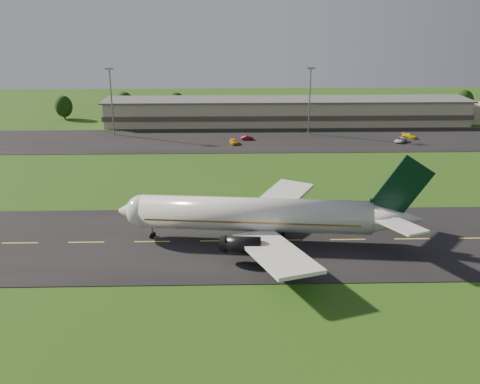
{
  "coord_description": "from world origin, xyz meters",
  "views": [
    {
      "loc": [
        -20.35,
        -82.19,
        37.22
      ],
      "look_at": [
        -18.05,
        8.0,
        6.0
      ],
      "focal_mm": 40.0,
      "sensor_mm": 36.0,
      "label": 1
    }
  ],
  "objects_px": {
    "light_mast_west": "(111,94)",
    "service_vehicle_d": "(410,136)",
    "service_vehicle_a": "(234,141)",
    "terminal": "(306,112)",
    "service_vehicle_c": "(401,140)",
    "airliner": "(260,215)",
    "light_mast_centre": "(310,93)",
    "service_vehicle_b": "(247,138)"
  },
  "relations": [
    {
      "from": "light_mast_west",
      "to": "service_vehicle_d",
      "type": "relative_size",
      "value": 4.44
    },
    {
      "from": "airliner",
      "to": "service_vehicle_a",
      "type": "bearing_deg",
      "value": 99.06
    },
    {
      "from": "service_vehicle_a",
      "to": "service_vehicle_b",
      "type": "bearing_deg",
      "value": 38.71
    },
    {
      "from": "service_vehicle_b",
      "to": "airliner",
      "type": "bearing_deg",
      "value": 176.18
    },
    {
      "from": "terminal",
      "to": "service_vehicle_a",
      "type": "relative_size",
      "value": 32.71
    },
    {
      "from": "light_mast_centre",
      "to": "service_vehicle_b",
      "type": "xyz_separation_m",
      "value": [
        -19.24,
        -7.75,
        -12.05
      ]
    },
    {
      "from": "light_mast_west",
      "to": "service_vehicle_a",
      "type": "bearing_deg",
      "value": -19.03
    },
    {
      "from": "light_mast_west",
      "to": "service_vehicle_c",
      "type": "xyz_separation_m",
      "value": [
        85.22,
        -11.81,
        -11.96
      ]
    },
    {
      "from": "airliner",
      "to": "service_vehicle_c",
      "type": "distance_m",
      "value": 81.93
    },
    {
      "from": "airliner",
      "to": "light_mast_centre",
      "type": "relative_size",
      "value": 2.52
    },
    {
      "from": "light_mast_centre",
      "to": "service_vehicle_b",
      "type": "relative_size",
      "value": 5.69
    },
    {
      "from": "light_mast_centre",
      "to": "service_vehicle_a",
      "type": "bearing_deg",
      "value": -151.6
    },
    {
      "from": "airliner",
      "to": "light_mast_west",
      "type": "relative_size",
      "value": 2.52
    },
    {
      "from": "airliner",
      "to": "service_vehicle_d",
      "type": "xyz_separation_m",
      "value": [
        49.46,
        73.44,
        -3.9
      ]
    },
    {
      "from": "airliner",
      "to": "light_mast_centre",
      "type": "xyz_separation_m",
      "value": [
        19.9,
        80.09,
        8.08
      ]
    },
    {
      "from": "service_vehicle_b",
      "to": "service_vehicle_c",
      "type": "relative_size",
      "value": 0.73
    },
    {
      "from": "service_vehicle_b",
      "to": "service_vehicle_c",
      "type": "xyz_separation_m",
      "value": [
        44.46,
        -4.07,
        0.09
      ]
    },
    {
      "from": "airliner",
      "to": "light_mast_centre",
      "type": "bearing_deg",
      "value": 82.16
    },
    {
      "from": "service_vehicle_c",
      "to": "service_vehicle_d",
      "type": "xyz_separation_m",
      "value": [
        4.35,
        5.16,
        -0.01
      ]
    },
    {
      "from": "light_mast_west",
      "to": "service_vehicle_b",
      "type": "relative_size",
      "value": 5.69
    },
    {
      "from": "service_vehicle_a",
      "to": "service_vehicle_c",
      "type": "bearing_deg",
      "value": -10.13
    },
    {
      "from": "light_mast_west",
      "to": "service_vehicle_a",
      "type": "xyz_separation_m",
      "value": [
        36.63,
        -12.63,
        -11.88
      ]
    },
    {
      "from": "service_vehicle_d",
      "to": "light_mast_west",
      "type": "bearing_deg",
      "value": 132.35
    },
    {
      "from": "airliner",
      "to": "light_mast_centre",
      "type": "height_order",
      "value": "light_mast_centre"
    },
    {
      "from": "terminal",
      "to": "light_mast_west",
      "type": "distance_m",
      "value": 64.1
    },
    {
      "from": "service_vehicle_a",
      "to": "airliner",
      "type": "bearing_deg",
      "value": -98.16
    },
    {
      "from": "service_vehicle_b",
      "to": "service_vehicle_a",
      "type": "bearing_deg",
      "value": 136.51
    },
    {
      "from": "light_mast_centre",
      "to": "service_vehicle_c",
      "type": "relative_size",
      "value": 4.17
    },
    {
      "from": "terminal",
      "to": "service_vehicle_d",
      "type": "xyz_separation_m",
      "value": [
        28.16,
        -22.83,
        -3.23
      ]
    },
    {
      "from": "service_vehicle_a",
      "to": "service_vehicle_d",
      "type": "xyz_separation_m",
      "value": [
        52.93,
        5.98,
        -0.09
      ]
    },
    {
      "from": "service_vehicle_c",
      "to": "service_vehicle_a",
      "type": "bearing_deg",
      "value": -139.71
    },
    {
      "from": "terminal",
      "to": "service_vehicle_d",
      "type": "distance_m",
      "value": 36.4
    },
    {
      "from": "airliner",
      "to": "service_vehicle_b",
      "type": "relative_size",
      "value": 14.33
    },
    {
      "from": "light_mast_west",
      "to": "service_vehicle_c",
      "type": "height_order",
      "value": "light_mast_west"
    },
    {
      "from": "service_vehicle_b",
      "to": "service_vehicle_c",
      "type": "height_order",
      "value": "service_vehicle_c"
    },
    {
      "from": "service_vehicle_c",
      "to": "service_vehicle_d",
      "type": "bearing_deg",
      "value": 89.22
    },
    {
      "from": "service_vehicle_c",
      "to": "airliner",
      "type": "bearing_deg",
      "value": -84.13
    },
    {
      "from": "airliner",
      "to": "service_vehicle_b",
      "type": "distance_m",
      "value": 72.46
    },
    {
      "from": "light_mast_west",
      "to": "service_vehicle_d",
      "type": "height_order",
      "value": "light_mast_west"
    },
    {
      "from": "light_mast_west",
      "to": "airliner",
      "type": "bearing_deg",
      "value": -63.4
    },
    {
      "from": "light_mast_west",
      "to": "service_vehicle_c",
      "type": "distance_m",
      "value": 86.86
    },
    {
      "from": "service_vehicle_c",
      "to": "service_vehicle_d",
      "type": "height_order",
      "value": "service_vehicle_c"
    }
  ]
}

